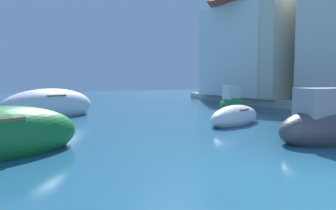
# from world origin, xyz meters

# --- Properties ---
(ground) EXTENTS (80.00, 80.00, 0.00)m
(ground) POSITION_xyz_m (0.00, 0.00, 0.00)
(ground) COLOR #1E5170
(moored_boat_1) EXTENTS (5.22, 3.81, 1.81)m
(moored_boat_1) POSITION_xyz_m (-3.49, 12.54, 0.50)
(moored_boat_1) COLOR white
(moored_boat_1) RESTS_ON ground
(moored_boat_3) EXTENTS (1.96, 3.53, 1.75)m
(moored_boat_3) POSITION_xyz_m (6.27, 10.71, 0.40)
(moored_boat_3) COLOR #197233
(moored_boat_3) RESTS_ON ground
(moored_boat_4) EXTENTS (3.75, 1.88, 1.94)m
(moored_boat_4) POSITION_xyz_m (3.45, 2.27, 0.49)
(moored_boat_4) COLOR #3F3F47
(moored_boat_4) RESTS_ON ground
(moored_boat_6) EXTENTS (3.52, 2.41, 1.02)m
(moored_boat_6) POSITION_xyz_m (3.23, 6.55, 0.29)
(moored_boat_6) COLOR white
(moored_boat_6) RESTS_ON ground
(waterfront_building_annex) EXTENTS (6.88, 9.06, 8.11)m
(waterfront_building_annex) POSITION_xyz_m (13.00, 15.51, 4.62)
(waterfront_building_annex) COLOR beige
(waterfront_building_annex) RESTS_ON quay_promenade
(waterfront_building_far) EXTENTS (7.11, 7.91, 8.21)m
(waterfront_building_far) POSITION_xyz_m (13.00, 16.27, 4.67)
(waterfront_building_far) COLOR white
(waterfront_building_far) RESTS_ON quay_promenade
(quayside_tree) EXTENTS (2.69, 2.69, 4.12)m
(quayside_tree) POSITION_xyz_m (12.76, 10.02, 3.26)
(quayside_tree) COLOR brown
(quayside_tree) RESTS_ON quay_promenade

